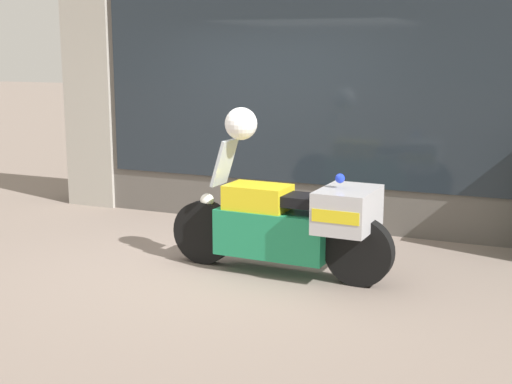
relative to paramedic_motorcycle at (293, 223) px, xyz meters
name	(u,v)px	position (x,y,z in m)	size (l,w,h in m)	color
ground_plane	(210,264)	(-0.90, 0.03, -0.52)	(60.00, 60.00, 0.00)	gray
shop_building	(255,78)	(-1.26, 2.02, 1.26)	(6.21, 0.55, 3.56)	#56514C
window_display	(304,187)	(-0.60, 2.05, -0.07)	(5.02, 0.30, 1.88)	slate
paramedic_motorcycle	(293,223)	(0.00, 0.00, 0.00)	(2.28, 0.72, 1.28)	black
white_helmet	(241,124)	(-0.55, 0.02, 0.92)	(0.31, 0.31, 0.31)	white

